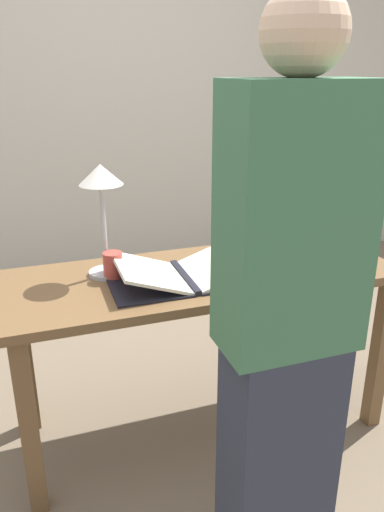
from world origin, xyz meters
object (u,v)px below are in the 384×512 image
object	(u,v)px
book_standing_upright	(267,240)
reading_lamp	(102,191)
book_stack_tall	(309,242)
person_reader	(286,333)
open_book	(185,273)
coffee_mug	(114,266)

from	to	relation	value
book_standing_upright	reading_lamp	distance (m)	0.66
book_stack_tall	person_reader	size ratio (longest dim) A/B	0.19
open_book	person_reader	world-z (taller)	person_reader
book_standing_upright	person_reader	bearing A→B (deg)	-113.11
reading_lamp	person_reader	xyz separation A→B (m)	(0.35, -0.77, -0.24)
open_book	book_standing_upright	xyz separation A→B (m)	(0.34, 0.01, 0.09)
coffee_mug	person_reader	world-z (taller)	person_reader
person_reader	book_standing_upright	bearing A→B (deg)	-112.83
reading_lamp	open_book	bearing A→B (deg)	-28.29
book_stack_tall	book_standing_upright	bearing A→B (deg)	-171.06
reading_lamp	person_reader	world-z (taller)	person_reader
book_stack_tall	person_reader	bearing A→B (deg)	-125.77
book_standing_upright	reading_lamp	size ratio (longest dim) A/B	0.54
book_standing_upright	open_book	bearing A→B (deg)	-179.29
open_book	reading_lamp	distance (m)	0.43
coffee_mug	reading_lamp	bearing A→B (deg)	112.92
book_stack_tall	coffee_mug	bearing A→B (deg)	175.77
book_stack_tall	coffee_mug	distance (m)	0.81
book_stack_tall	reading_lamp	bearing A→B (deg)	172.64
book_stack_tall	open_book	bearing A→B (deg)	-175.93
open_book	person_reader	size ratio (longest dim) A/B	0.35
coffee_mug	person_reader	size ratio (longest dim) A/B	0.06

